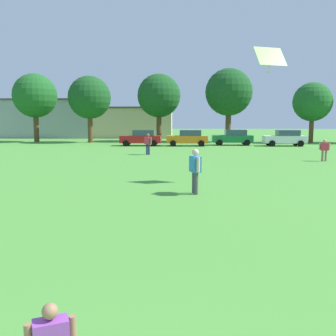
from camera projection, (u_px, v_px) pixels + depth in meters
ground_plane at (167, 154)px, 31.27m from camera, size 160.00×160.00×0.00m
adult_bystander at (195, 167)px, 14.47m from camera, size 0.46×0.79×1.72m
bystander_near_trees at (148, 142)px, 30.46m from camera, size 0.61×0.61×1.69m
bystander_midfield at (324, 148)px, 25.78m from camera, size 0.68×0.40×1.48m
kite at (270, 57)px, 16.73m from camera, size 1.50×1.04×1.17m
parked_car_red_0 at (141, 138)px, 40.57m from camera, size 4.30×2.02×1.68m
parked_car_orange_1 at (188, 138)px, 40.36m from camera, size 4.30×2.02×1.68m
parked_car_green_2 at (233, 137)px, 41.53m from camera, size 4.30×2.02×1.68m
parked_car_white_3 at (285, 138)px, 40.20m from camera, size 4.30×2.02×1.68m
tree_far_left at (35, 96)px, 46.65m from camera, size 5.35×5.35×8.33m
tree_left at (89, 98)px, 45.67m from camera, size 5.10×5.10×7.94m
tree_center_left at (159, 96)px, 48.07m from camera, size 5.43×5.43×8.46m
tree_center_right at (229, 92)px, 46.74m from camera, size 5.76×5.76×8.97m
tree_right at (313, 102)px, 45.07m from camera, size 4.58×4.58×7.13m
house_left at (50, 118)px, 58.84m from camera, size 14.22×7.21×5.79m
house_right at (127, 122)px, 58.54m from camera, size 14.14×6.37×4.62m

